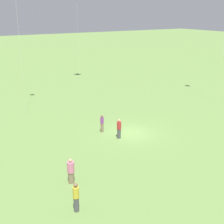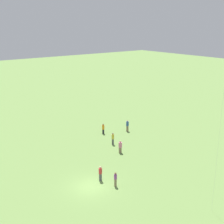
% 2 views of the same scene
% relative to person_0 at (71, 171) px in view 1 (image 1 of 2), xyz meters
% --- Properties ---
extents(ground_plane, '(240.00, 240.00, 0.00)m').
position_rel_person_0_xyz_m(ground_plane, '(-5.13, 8.34, -0.86)').
color(ground_plane, '#6B8E47').
extents(person_0, '(0.60, 0.60, 1.76)m').
position_rel_person_0_xyz_m(person_0, '(0.00, 0.00, 0.00)').
color(person_0, '#847056').
rests_on(person_0, ground_plane).
extents(person_2, '(0.45, 0.45, 1.67)m').
position_rel_person_0_xyz_m(person_2, '(-6.73, 6.19, -0.01)').
color(person_2, '#847056').
rests_on(person_2, ground_plane).
extents(person_3, '(0.54, 0.54, 1.78)m').
position_rel_person_0_xyz_m(person_3, '(-4.69, 6.75, 0.03)').
color(person_3, '#4C4C51').
rests_on(person_3, ground_plane).
extents(person_4, '(0.37, 0.37, 1.79)m').
position_rel_person_0_xyz_m(person_4, '(2.94, -1.01, 0.04)').
color(person_4, '#4C4C51').
rests_on(person_4, ground_plane).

